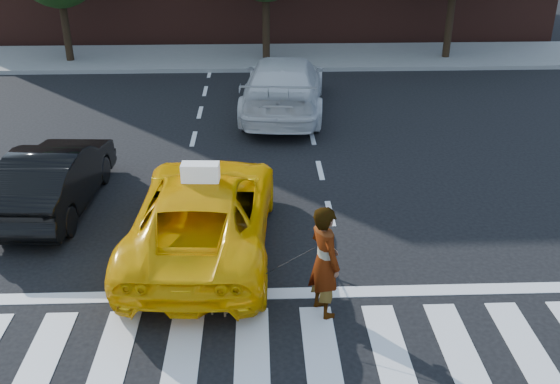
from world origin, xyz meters
name	(u,v)px	position (x,y,z in m)	size (l,w,h in m)	color
ground	(252,360)	(0.00, 0.00, 0.00)	(120.00, 120.00, 0.00)	black
crosswalk	(252,360)	(0.00, 0.00, 0.01)	(13.00, 2.40, 0.01)	silver
stop_line	(252,294)	(0.00, 1.60, 0.01)	(12.00, 0.30, 0.01)	silver
sidewalk_far	(253,57)	(0.00, 17.50, 0.07)	(30.00, 4.00, 0.15)	slate
taxi	(204,212)	(-0.87, 3.15, 0.73)	(2.43, 5.27, 1.46)	#FBB505
black_sedan	(55,177)	(-4.09, 4.94, 0.68)	(1.44, 4.14, 1.36)	black
white_suv	(284,85)	(0.91, 10.97, 0.83)	(2.32, 5.71, 1.66)	silver
woman	(325,261)	(1.12, 1.10, 0.93)	(0.68, 0.45, 1.86)	#999999
dog	(217,304)	(-0.55, 1.11, 0.17)	(0.50, 0.29, 0.29)	olive
taxi_sign	(200,172)	(-0.87, 2.95, 1.62)	(0.65, 0.28, 0.32)	white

